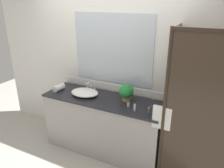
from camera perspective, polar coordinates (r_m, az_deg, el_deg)
name	(u,v)px	position (r m, az deg, el deg)	size (l,w,h in m)	color
ground_plane	(104,149)	(3.65, -2.21, -16.67)	(8.00, 8.00, 0.00)	#B7B2A8
wall_back_with_mirror	(113,66)	(3.32, 0.30, 4.87)	(4.40, 0.06, 2.60)	silver
vanity_cabinet	(104,125)	(3.40, -2.24, -10.59)	(1.80, 0.58, 0.90)	#9E9993
shower_enclosure	(195,116)	(2.63, 20.87, -7.82)	(1.20, 0.59, 2.00)	#2D2319
sink_basin	(85,92)	(3.29, -7.18, -2.22)	(0.43, 0.33, 0.08)	white
faucet	(91,88)	(3.42, -5.63, -0.96)	(0.17, 0.16, 0.16)	silver
potted_plant	(126,92)	(3.06, 3.76, -2.10)	(0.21, 0.21, 0.24)	#B77A51
amenity_bottle_lotion	(135,108)	(2.83, 5.99, -6.16)	(0.03, 0.03, 0.09)	silver
amenity_bottle_body_wash	(128,104)	(2.93, 4.31, -5.28)	(0.03, 0.03, 0.08)	silver
amenity_bottle_conditioner	(149,110)	(2.80, 9.66, -6.86)	(0.03, 0.03, 0.08)	#4C7056
rolled_towel_near_edge	(59,88)	(3.52, -13.75, -0.93)	(0.10, 0.10, 0.19)	white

